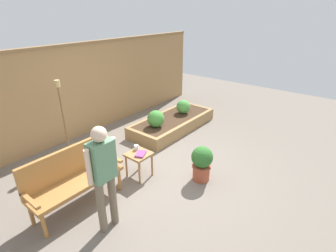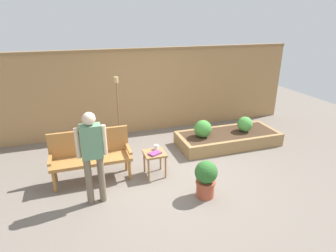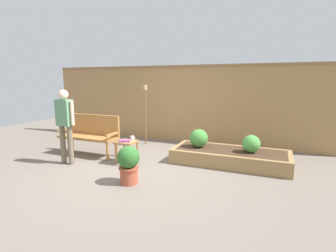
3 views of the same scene
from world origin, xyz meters
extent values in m
plane|color=#70665B|center=(0.00, 0.00, 0.00)|extent=(14.00, 14.00, 0.00)
cube|color=#A37A4C|center=(0.00, 2.60, 1.05)|extent=(8.40, 0.10, 2.10)
cube|color=olive|center=(0.00, 2.60, 2.13)|extent=(8.40, 0.14, 0.06)
cylinder|color=#A87038|center=(-0.81, 0.60, 0.20)|extent=(0.06, 0.06, 0.40)
cylinder|color=#A87038|center=(-0.81, 0.24, 0.20)|extent=(0.06, 0.06, 0.40)
cylinder|color=#A87038|center=(-2.13, 0.60, 0.20)|extent=(0.06, 0.06, 0.40)
cylinder|color=#A87038|center=(-2.13, 0.24, 0.20)|extent=(0.06, 0.06, 0.40)
cube|color=#A87038|center=(-1.47, 0.42, 0.43)|extent=(1.44, 0.48, 0.06)
cube|color=#A87038|center=(-1.47, 0.63, 0.70)|extent=(1.44, 0.06, 0.48)
cube|color=#A87038|center=(-2.16, 0.42, 0.56)|extent=(0.06, 0.48, 0.04)
cube|color=#A87038|center=(-0.78, 0.42, 0.56)|extent=(0.06, 0.48, 0.04)
cylinder|color=#9E7042|center=(-0.15, 0.42, 0.22)|extent=(0.04, 0.04, 0.44)
cylinder|color=#9E7042|center=(-0.15, 0.09, 0.22)|extent=(0.04, 0.04, 0.44)
cylinder|color=#9E7042|center=(-0.48, 0.42, 0.22)|extent=(0.04, 0.04, 0.44)
cylinder|color=#9E7042|center=(-0.48, 0.09, 0.22)|extent=(0.04, 0.04, 0.44)
cube|color=#9E7042|center=(-0.32, 0.25, 0.46)|extent=(0.40, 0.40, 0.04)
cylinder|color=white|center=(-0.25, 0.38, 0.53)|extent=(0.08, 0.08, 0.09)
torus|color=white|center=(-0.20, 0.38, 0.53)|extent=(0.06, 0.01, 0.06)
cube|color=#7F3875|center=(-0.33, 0.19, 0.50)|extent=(0.27, 0.24, 0.03)
cylinder|color=#A84C33|center=(0.31, -0.69, 0.13)|extent=(0.30, 0.30, 0.26)
cylinder|color=#A84C33|center=(0.31, -0.69, 0.28)|extent=(0.34, 0.34, 0.04)
sphere|color=#2D6628|center=(0.31, -0.69, 0.47)|extent=(0.38, 0.38, 0.38)
cube|color=#997547|center=(1.72, 0.60, 0.15)|extent=(2.40, 0.09, 0.30)
cube|color=#997547|center=(1.72, 1.51, 0.15)|extent=(2.40, 0.09, 0.30)
cube|color=#997547|center=(0.57, 1.06, 0.15)|extent=(0.09, 0.82, 0.30)
cube|color=#997547|center=(2.88, 1.06, 0.15)|extent=(0.09, 0.82, 0.30)
cube|color=#422D1E|center=(1.72, 1.06, 0.15)|extent=(2.22, 0.82, 0.30)
cylinder|color=brown|center=(1.04, 1.03, 0.33)|extent=(0.04, 0.04, 0.06)
sphere|color=#428938|center=(1.04, 1.03, 0.50)|extent=(0.40, 0.40, 0.40)
cylinder|color=brown|center=(2.14, 1.03, 0.33)|extent=(0.04, 0.04, 0.06)
sphere|color=#4C9942|center=(2.14, 1.03, 0.48)|extent=(0.36, 0.36, 0.36)
cylinder|color=brown|center=(-0.72, 1.90, 0.75)|extent=(0.03, 0.03, 1.50)
cylinder|color=tan|center=(-0.72, 1.90, 1.56)|extent=(0.10, 0.10, 0.13)
cylinder|color=#70604C|center=(-1.36, -0.27, 0.41)|extent=(0.11, 0.11, 0.82)
cylinder|color=#70604C|center=(-1.56, -0.27, 0.41)|extent=(0.11, 0.11, 0.82)
cube|color=#5B8966|center=(-1.46, -0.27, 1.09)|extent=(0.32, 0.20, 0.54)
cylinder|color=beige|center=(-1.26, -0.27, 1.09)|extent=(0.07, 0.07, 0.49)
cylinder|color=beige|center=(-1.66, -0.27, 1.09)|extent=(0.07, 0.07, 0.49)
sphere|color=beige|center=(-1.46, -0.27, 1.46)|extent=(0.20, 0.20, 0.20)
camera|label=1|loc=(-3.11, -2.66, 2.83)|focal=27.68mm
camera|label=2|loc=(-1.57, -4.36, 2.86)|focal=30.20mm
camera|label=3|loc=(2.55, -4.31, 1.75)|focal=27.64mm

